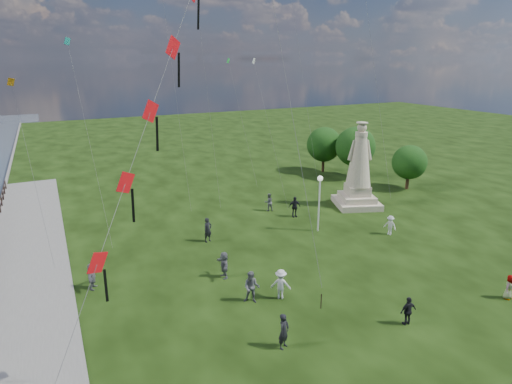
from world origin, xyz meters
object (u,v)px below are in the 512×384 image
lamppost (320,192)px  person_1 (252,287)px  person_5 (92,276)px  person_7 (269,202)px  statue (358,175)px  person_4 (509,287)px  person_6 (208,230)px  person_2 (281,284)px  person_11 (224,265)px  person_8 (390,225)px  person_3 (408,311)px  person_0 (284,331)px  person_9 (295,207)px

lamppost → person_1: lamppost is taller
person_5 → person_7: person_5 is taller
statue → person_4: size_ratio=5.33×
person_4 → person_7: bearing=94.6°
person_1 → person_6: person_1 is taller
statue → lamppost: 7.55m
person_2 → person_11: size_ratio=1.03×
person_2 → person_11: 4.17m
person_8 → person_11: bearing=-108.5°
person_1 → person_5: 9.57m
statue → person_5: bearing=-147.6°
lamppost → person_8: 6.06m
person_2 → person_3: (4.59, -5.08, -0.10)m
lamppost → person_0: lamppost is taller
person_2 → person_9: size_ratio=0.97×
person_6 → person_9: 8.67m
person_7 → person_11: (-8.24, -9.65, 0.05)m
person_3 → person_8: 12.08m
person_0 → person_4: bearing=-37.8°
statue → person_9: size_ratio=4.25×
person_2 → person_8: 12.90m
statue → person_5: statue is taller
statue → person_6: statue is taller
person_3 → person_5: 17.83m
person_0 → person_7: 19.12m
person_5 → person_9: bearing=-50.1°
person_7 → person_11: 12.69m
statue → person_8: (-2.09, -6.60, -2.16)m
lamppost → person_11: 10.52m
statue → person_0: statue is taller
person_1 → person_4: (13.27, -6.10, -0.21)m
person_5 → person_2: bearing=-98.6°
person_5 → person_6: size_ratio=0.87×
person_8 → person_3: bearing=-59.8°
person_8 → statue: bearing=141.3°
person_3 → person_5: size_ratio=0.96×
person_3 → person_1: bearing=-36.1°
person_1 → person_7: (7.94, 12.99, -0.13)m
person_0 → person_4: person_0 is taller
person_0 → person_2: person_0 is taller
person_4 → person_5: bearing=140.2°
person_11 → person_7: bearing=143.0°
person_8 → person_11: person_11 is taller
person_8 → person_9: size_ratio=0.85×
person_2 → person_7: person_2 is taller
person_1 → person_2: bearing=23.7°
person_4 → person_11: bearing=134.2°
person_6 → person_7: person_6 is taller
person_2 → person_8: (12.14, 4.34, -0.11)m
person_7 → person_8: size_ratio=1.04×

